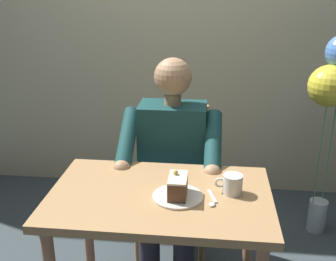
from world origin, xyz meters
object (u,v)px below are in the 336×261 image
at_px(cake_slice, 178,186).
at_px(dining_table, 160,215).
at_px(coffee_cup, 232,184).
at_px(balloon_display, 333,90).
at_px(chair, 174,176).
at_px(dessert_spoon, 212,200).
at_px(seated_person, 171,168).

bearing_deg(cake_slice, dining_table, -19.72).
height_order(coffee_cup, balloon_display, balloon_display).
relative_size(dining_table, chair, 1.05).
bearing_deg(coffee_cup, balloon_display, -124.62).
distance_m(cake_slice, dessert_spoon, 0.15).
bearing_deg(dessert_spoon, chair, -71.88).
xyz_separation_m(dining_table, chair, (0.00, -0.64, -0.12)).
xyz_separation_m(dessert_spoon, balloon_display, (-0.70, -0.97, 0.23)).
relative_size(seated_person, balloon_display, 0.94).
bearing_deg(dessert_spoon, dining_table, -11.34).
relative_size(coffee_cup, dessert_spoon, 0.83).
bearing_deg(chair, dining_table, 90.00).
xyz_separation_m(dining_table, balloon_display, (-0.92, -0.92, 0.35)).
bearing_deg(balloon_display, cake_slice, 48.55).
bearing_deg(chair, balloon_display, -162.64).
bearing_deg(seated_person, balloon_display, -153.29).
height_order(chair, cake_slice, chair).
bearing_deg(dining_table, seated_person, -90.00).
bearing_deg(balloon_display, chair, 17.36).
xyz_separation_m(cake_slice, dessert_spoon, (-0.14, 0.02, -0.05)).
height_order(cake_slice, coffee_cup, cake_slice).
xyz_separation_m(coffee_cup, dessert_spoon, (0.08, 0.08, -0.04)).
distance_m(cake_slice, balloon_display, 1.28).
bearing_deg(seated_person, cake_slice, 99.15).
distance_m(dining_table, coffee_cup, 0.34).
relative_size(seated_person, cake_slice, 9.07).
bearing_deg(dessert_spoon, seated_person, -66.22).
bearing_deg(dessert_spoon, balloon_display, -125.74).
bearing_deg(dining_table, coffee_cup, -173.51).
distance_m(dining_table, dessert_spoon, 0.25).
relative_size(chair, coffee_cup, 7.63).
bearing_deg(coffee_cup, dining_table, 6.49).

